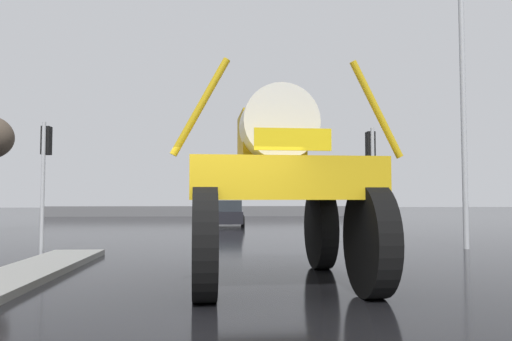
{
  "coord_description": "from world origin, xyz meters",
  "views": [
    {
      "loc": [
        -0.05,
        -6.96,
        1.69
      ],
      "look_at": [
        0.87,
        6.53,
        2.42
      ],
      "focal_mm": 35.11,
      "sensor_mm": 36.0,
      "label": 1
    }
  ],
  "objects_px": {
    "streetlight_near_right": "(467,97)",
    "oversize_sprayer": "(274,186)",
    "traffic_signal_near_left": "(45,158)",
    "traffic_signal_near_right": "(371,162)",
    "sedan_ahead": "(229,214)"
  },
  "relations": [
    {
      "from": "oversize_sprayer",
      "to": "sedan_ahead",
      "type": "distance_m",
      "value": 20.02
    },
    {
      "from": "traffic_signal_near_left",
      "to": "streetlight_near_right",
      "type": "height_order",
      "value": "streetlight_near_right"
    },
    {
      "from": "streetlight_near_right",
      "to": "oversize_sprayer",
      "type": "bearing_deg",
      "value": -140.04
    },
    {
      "from": "streetlight_near_right",
      "to": "sedan_ahead",
      "type": "bearing_deg",
      "value": 118.86
    },
    {
      "from": "traffic_signal_near_right",
      "to": "streetlight_near_right",
      "type": "distance_m",
      "value": 4.3
    },
    {
      "from": "traffic_signal_near_left",
      "to": "traffic_signal_near_right",
      "type": "height_order",
      "value": "traffic_signal_near_left"
    },
    {
      "from": "traffic_signal_near_left",
      "to": "streetlight_near_right",
      "type": "distance_m",
      "value": 13.55
    },
    {
      "from": "traffic_signal_near_left",
      "to": "streetlight_near_right",
      "type": "relative_size",
      "value": 0.43
    },
    {
      "from": "oversize_sprayer",
      "to": "traffic_signal_near_left",
      "type": "distance_m",
      "value": 8.07
    },
    {
      "from": "traffic_signal_near_right",
      "to": "streetlight_near_right",
      "type": "height_order",
      "value": "streetlight_near_right"
    },
    {
      "from": "traffic_signal_near_right",
      "to": "oversize_sprayer",
      "type": "bearing_deg",
      "value": -125.15
    },
    {
      "from": "traffic_signal_near_right",
      "to": "streetlight_near_right",
      "type": "bearing_deg",
      "value": 14.44
    },
    {
      "from": "sedan_ahead",
      "to": "streetlight_near_right",
      "type": "bearing_deg",
      "value": -149.42
    },
    {
      "from": "traffic_signal_near_right",
      "to": "streetlight_near_right",
      "type": "relative_size",
      "value": 0.42
    },
    {
      "from": "sedan_ahead",
      "to": "streetlight_near_right",
      "type": "relative_size",
      "value": 0.45
    }
  ]
}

